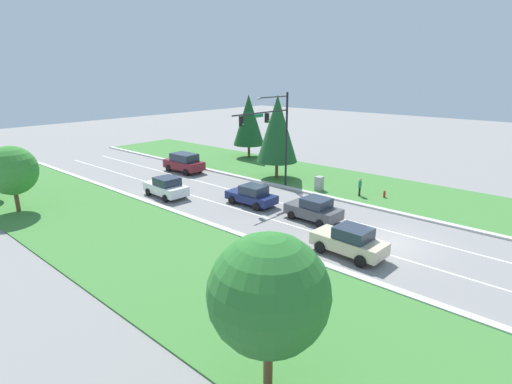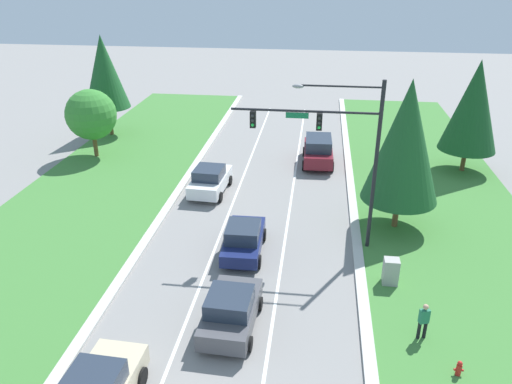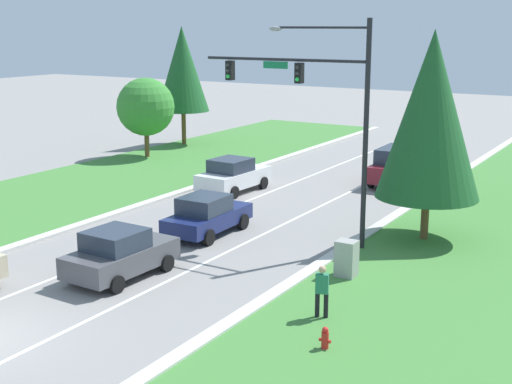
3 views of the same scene
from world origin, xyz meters
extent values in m
cube|color=white|center=(1.80, 0.00, 0.00)|extent=(0.14, 81.00, 0.01)
cylinder|color=black|center=(6.16, 13.36, 4.42)|extent=(0.20, 0.20, 8.85)
cylinder|color=black|center=(2.59, 13.36, 7.25)|extent=(7.15, 0.12, 0.12)
cube|color=#147042|center=(2.23, 13.36, 7.03)|extent=(1.10, 0.04, 0.28)
cylinder|color=black|center=(4.20, 13.36, 8.49)|extent=(3.93, 0.09, 0.09)
ellipsoid|color=gray|center=(2.23, 13.36, 8.44)|extent=(0.56, 0.28, 0.20)
cube|color=black|center=(3.30, 13.36, 6.75)|extent=(0.28, 0.32, 0.80)
sphere|color=#2D2D2D|center=(3.30, 13.19, 6.99)|extent=(0.16, 0.16, 0.16)
sphere|color=#2D2D2D|center=(3.30, 13.19, 6.75)|extent=(0.16, 0.16, 0.16)
sphere|color=#23D647|center=(3.30, 13.19, 6.52)|extent=(0.16, 0.16, 0.16)
cube|color=black|center=(0.08, 13.36, 6.75)|extent=(0.28, 0.32, 0.80)
sphere|color=#2D2D2D|center=(0.08, 13.19, 6.99)|extent=(0.16, 0.16, 0.16)
sphere|color=#2D2D2D|center=(0.08, 13.19, 6.75)|extent=(0.16, 0.16, 0.16)
sphere|color=#23D647|center=(0.08, 13.19, 6.52)|extent=(0.16, 0.16, 0.16)
cube|color=white|center=(-3.52, 19.22, 0.72)|extent=(2.19, 4.48, 0.79)
cube|color=#283342|center=(-3.54, 18.95, 1.46)|extent=(1.86, 2.06, 0.67)
cylinder|color=black|center=(-2.49, 20.52, 0.33)|extent=(0.27, 0.67, 0.65)
cylinder|color=black|center=(-4.41, 20.62, 0.33)|extent=(0.27, 0.67, 0.65)
cylinder|color=black|center=(-2.64, 17.81, 0.33)|extent=(0.27, 0.67, 0.65)
cylinder|color=black|center=(-4.55, 17.91, 0.33)|extent=(0.27, 0.67, 0.65)
cube|color=#4C4C51|center=(0.14, 6.18, 0.69)|extent=(2.11, 4.18, 0.76)
cube|color=#283342|center=(0.13, 5.94, 1.41)|extent=(1.83, 1.91, 0.67)
cylinder|color=black|center=(1.15, 7.42, 0.31)|extent=(0.26, 0.62, 0.61)
cylinder|color=black|center=(-0.77, 7.49, 0.31)|extent=(0.26, 0.62, 0.61)
cylinder|color=black|center=(1.05, 4.88, 0.31)|extent=(0.26, 0.62, 0.61)
cylinder|color=black|center=(-0.87, 4.95, 0.31)|extent=(0.26, 0.62, 0.61)
cube|color=maroon|center=(3.35, 25.27, 0.82)|extent=(2.20, 4.81, 0.90)
cube|color=#283342|center=(3.36, 25.15, 1.67)|extent=(1.94, 2.90, 0.80)
cylinder|color=black|center=(4.32, 26.77, 0.37)|extent=(0.26, 0.75, 0.74)
cylinder|color=black|center=(2.30, 26.72, 0.37)|extent=(0.26, 0.75, 0.74)
cylinder|color=black|center=(4.41, 23.83, 0.37)|extent=(0.26, 0.75, 0.74)
cylinder|color=black|center=(2.38, 23.77, 0.37)|extent=(0.26, 0.75, 0.74)
cube|color=navy|center=(-0.23, 12.04, 0.66)|extent=(1.93, 4.39, 0.65)
cube|color=#283342|center=(-0.23, 11.78, 1.34)|extent=(1.70, 1.99, 0.71)
cylinder|color=black|center=(0.64, 13.40, 0.33)|extent=(0.25, 0.67, 0.67)
cylinder|color=black|center=(-1.16, 13.37, 0.33)|extent=(0.25, 0.67, 0.67)
cylinder|color=black|center=(0.70, 10.71, 0.33)|extent=(0.25, 0.67, 0.67)
cylinder|color=black|center=(-1.11, 10.67, 0.33)|extent=(0.25, 0.67, 0.67)
cube|color=#9E9E99|center=(6.95, 10.06, 0.68)|extent=(0.70, 0.60, 1.35)
cylinder|color=black|center=(7.65, 6.34, 0.42)|extent=(0.14, 0.14, 0.84)
cylinder|color=black|center=(7.89, 6.42, 0.42)|extent=(0.14, 0.14, 0.84)
cube|color=#287556|center=(7.77, 6.38, 1.14)|extent=(0.43, 0.33, 0.60)
sphere|color=tan|center=(7.77, 6.38, 1.58)|extent=(0.22, 0.22, 0.22)
cylinder|color=red|center=(8.77, 4.52, 0.28)|extent=(0.20, 0.20, 0.55)
sphere|color=red|center=(8.77, 4.52, 0.61)|extent=(0.18, 0.18, 0.18)
cylinder|color=red|center=(8.65, 4.52, 0.30)|extent=(0.10, 0.09, 0.09)
cylinder|color=red|center=(8.89, 4.52, 0.30)|extent=(0.10, 0.09, 0.09)
cylinder|color=brown|center=(7.86, 15.82, 0.91)|extent=(0.32, 0.32, 1.82)
cone|color=#1E5628|center=(7.86, 15.82, 5.14)|extent=(4.15, 4.15, 6.64)
cylinder|color=brown|center=(-13.71, 24.52, 0.98)|extent=(0.32, 0.32, 1.95)
sphere|color=#388433|center=(-13.71, 24.52, 3.37)|extent=(3.78, 3.78, 3.78)
cylinder|color=brown|center=(-14.64, 29.87, 1.25)|extent=(0.32, 0.32, 2.50)
cone|color=#1E5628|center=(-14.64, 29.87, 5.50)|extent=(3.75, 3.75, 6.01)
camera|label=1|loc=(-23.55, -9.08, 10.52)|focal=28.00mm
camera|label=2|loc=(3.26, -10.01, 13.65)|focal=35.00mm
camera|label=3|loc=(16.27, -11.69, 8.61)|focal=50.00mm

